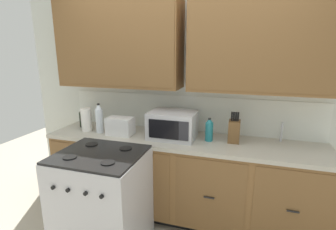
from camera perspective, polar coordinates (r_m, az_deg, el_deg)
name	(u,v)px	position (r m, az deg, el deg)	size (l,w,h in m)	color
wall_unit	(187,66)	(2.72, 4.22, 10.97)	(4.06, 0.40, 2.50)	silver
counter_run	(181,178)	(2.85, 2.84, -13.85)	(2.89, 0.64, 0.93)	black
stove_range	(102,200)	(2.55, -14.48, -18.05)	(0.76, 0.68, 0.95)	#B7B7BC
microwave	(173,125)	(2.65, 1.03, -2.22)	(0.48, 0.37, 0.28)	#B7B7BC
toaster	(120,126)	(2.81, -10.65, -2.44)	(0.28, 0.18, 0.19)	white
knife_block	(234,131)	(2.62, 14.59, -3.46)	(0.11, 0.14, 0.31)	brown
sink_faucet	(281,132)	(2.79, 24.08, -3.49)	(0.02, 0.02, 0.20)	#B2B5BA
paper_towel_roll	(86,119)	(3.04, -17.84, -0.95)	(0.12, 0.12, 0.26)	white
bottle_clear	(99,118)	(2.92, -15.15, -0.76)	(0.08, 0.08, 0.33)	silver
bottle_dark	(83,118)	(3.21, -18.55, -0.64)	(0.08, 0.08, 0.22)	black
bottle_teal	(209,130)	(2.60, 9.20, -3.29)	(0.08, 0.08, 0.24)	#1E707A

